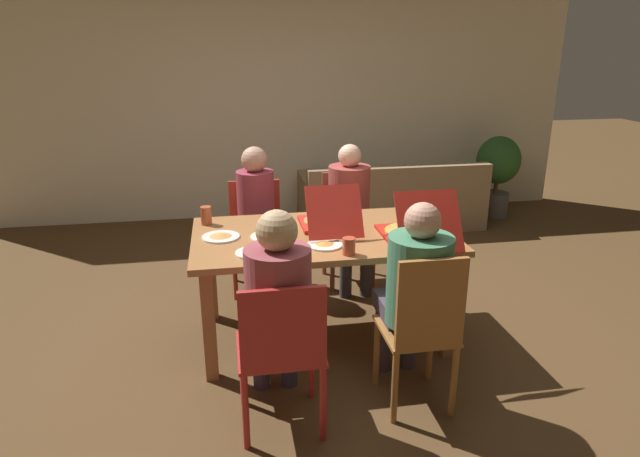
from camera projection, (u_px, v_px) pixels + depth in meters
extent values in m
plane|color=brown|center=(322.00, 335.00, 3.99)|extent=(20.00, 20.00, 0.00)
cube|color=#F4E9C8|center=(276.00, 102.00, 6.40)|extent=(7.01, 0.12, 2.67)
cube|color=#A0673A|center=(323.00, 236.00, 3.75)|extent=(1.74, 1.00, 0.04)
cube|color=#A1613B|center=(209.00, 326.00, 3.37)|extent=(0.08, 0.08, 0.74)
cube|color=#A1613B|center=(450.00, 306.00, 3.62)|extent=(0.08, 0.08, 0.74)
cube|color=#A1613B|center=(211.00, 273.00, 4.12)|extent=(0.08, 0.08, 0.74)
cube|color=#A1613B|center=(410.00, 260.00, 4.38)|extent=(0.08, 0.08, 0.74)
cylinder|color=#AA3623|center=(284.00, 271.00, 4.54)|extent=(0.04, 0.04, 0.45)
cylinder|color=#AA3623|center=(235.00, 274.00, 4.47)|extent=(0.04, 0.04, 0.45)
cylinder|color=#AA3623|center=(279.00, 254.00, 4.89)|extent=(0.04, 0.04, 0.45)
cylinder|color=#AA3623|center=(234.00, 257.00, 4.83)|extent=(0.04, 0.04, 0.45)
cube|color=#AA3623|center=(257.00, 238.00, 4.61)|extent=(0.45, 0.43, 0.02)
cube|color=#AA3623|center=(255.00, 205.00, 4.72)|extent=(0.43, 0.03, 0.43)
cylinder|color=#3D3835|center=(270.00, 276.00, 4.42)|extent=(0.10, 0.10, 0.47)
cylinder|color=#3D3835|center=(251.00, 277.00, 4.39)|extent=(0.10, 0.10, 0.47)
cube|color=#3D3835|center=(258.00, 237.00, 4.44)|extent=(0.27, 0.31, 0.11)
cylinder|color=#983645|center=(256.00, 202.00, 4.51)|extent=(0.30, 0.30, 0.51)
sphere|color=tan|center=(254.00, 160.00, 4.39)|extent=(0.21, 0.21, 0.21)
cylinder|color=#B82A2A|center=(242.00, 371.00, 3.17)|extent=(0.04, 0.04, 0.45)
cylinder|color=#B82A2A|center=(312.00, 364.00, 3.24)|extent=(0.04, 0.04, 0.45)
cylinder|color=#B82A2A|center=(246.00, 412.00, 2.82)|extent=(0.04, 0.04, 0.45)
cylinder|color=#B82A2A|center=(323.00, 403.00, 2.89)|extent=(0.04, 0.04, 0.45)
cube|color=#B82A2A|center=(280.00, 349.00, 2.95)|extent=(0.45, 0.43, 0.02)
cube|color=#B82A2A|center=(283.00, 329.00, 2.69)|extent=(0.43, 0.03, 0.43)
cylinder|color=#39344D|center=(261.00, 353.00, 3.33)|extent=(0.10, 0.10, 0.47)
cylinder|color=#39344D|center=(289.00, 351.00, 3.35)|extent=(0.10, 0.10, 0.47)
cube|color=#39344D|center=(276.00, 323.00, 3.10)|extent=(0.31, 0.36, 0.11)
cylinder|color=#97444B|center=(278.00, 295.00, 2.85)|extent=(0.34, 0.34, 0.51)
sphere|color=tan|center=(277.00, 231.00, 2.74)|extent=(0.21, 0.21, 0.21)
cylinder|color=#9B6431|center=(377.00, 352.00, 3.36)|extent=(0.04, 0.04, 0.45)
cylinder|color=#9B6431|center=(430.00, 347.00, 3.41)|extent=(0.04, 0.04, 0.45)
cylinder|color=#9B6431|center=(395.00, 388.00, 3.01)|extent=(0.04, 0.04, 0.45)
cylinder|color=#9B6431|center=(454.00, 381.00, 3.07)|extent=(0.04, 0.04, 0.45)
cube|color=#9B6431|center=(416.00, 331.00, 3.14)|extent=(0.39, 0.42, 0.02)
cube|color=#9B6431|center=(431.00, 304.00, 2.87)|extent=(0.37, 0.03, 0.50)
cylinder|color=#423946|center=(383.00, 337.00, 3.51)|extent=(0.10, 0.10, 0.47)
cylinder|color=#423946|center=(409.00, 334.00, 3.54)|extent=(0.10, 0.10, 0.47)
cube|color=#423946|center=(406.00, 307.00, 3.29)|extent=(0.32, 0.36, 0.11)
cylinder|color=#407A58|center=(419.00, 280.00, 3.04)|extent=(0.36, 0.36, 0.51)
sphere|color=tan|center=(423.00, 221.00, 2.93)|extent=(0.20, 0.20, 0.20)
cylinder|color=brown|center=(373.00, 264.00, 4.67)|extent=(0.04, 0.04, 0.45)
cylinder|color=brown|center=(332.00, 267.00, 4.62)|extent=(0.04, 0.04, 0.45)
cylinder|color=brown|center=(362.00, 248.00, 5.02)|extent=(0.04, 0.04, 0.45)
cylinder|color=brown|center=(324.00, 251.00, 4.97)|extent=(0.04, 0.04, 0.45)
cube|color=brown|center=(348.00, 232.00, 4.75)|extent=(0.41, 0.43, 0.02)
cube|color=brown|center=(344.00, 198.00, 4.85)|extent=(0.39, 0.03, 0.47)
cylinder|color=#3F3C44|center=(366.00, 269.00, 4.55)|extent=(0.10, 0.10, 0.47)
cylinder|color=#3F3C44|center=(346.00, 270.00, 4.52)|extent=(0.10, 0.10, 0.47)
cube|color=#3F3C44|center=(353.00, 231.00, 4.58)|extent=(0.31, 0.32, 0.11)
cylinder|color=#A3423D|center=(349.00, 196.00, 4.64)|extent=(0.35, 0.35, 0.51)
sphere|color=beige|center=(350.00, 156.00, 4.53)|extent=(0.19, 0.19, 0.19)
cube|color=#B22216|center=(411.00, 233.00, 3.70)|extent=(0.40, 0.40, 0.02)
cylinder|color=gold|center=(411.00, 231.00, 3.70)|extent=(0.35, 0.35, 0.01)
cube|color=#B22216|center=(429.00, 222.00, 3.36)|extent=(0.40, 0.22, 0.34)
cube|color=red|center=(326.00, 223.00, 3.90)|extent=(0.36, 0.36, 0.03)
cylinder|color=#D48143|center=(326.00, 221.00, 3.89)|extent=(0.32, 0.32, 0.01)
cube|color=red|center=(334.00, 212.00, 3.59)|extent=(0.36, 0.20, 0.31)
cylinder|color=white|center=(270.00, 237.00, 3.66)|extent=(0.26, 0.26, 0.01)
cone|color=orange|center=(270.00, 235.00, 3.65)|extent=(0.14, 0.14, 0.02)
cylinder|color=white|center=(221.00, 237.00, 3.65)|extent=(0.25, 0.25, 0.01)
cone|color=#C78C47|center=(221.00, 235.00, 3.65)|extent=(0.15, 0.15, 0.02)
cylinder|color=white|center=(253.00, 253.00, 3.38)|extent=(0.21, 0.21, 0.01)
cylinder|color=white|center=(325.00, 245.00, 3.51)|extent=(0.23, 0.23, 0.01)
cone|color=orange|center=(325.00, 243.00, 3.51)|extent=(0.11, 0.11, 0.02)
cylinder|color=#BB472F|center=(349.00, 246.00, 3.35)|extent=(0.08, 0.08, 0.11)
cylinder|color=#B1512F|center=(206.00, 216.00, 3.90)|extent=(0.08, 0.08, 0.13)
cube|color=#8F7452|center=(389.00, 207.00, 6.37)|extent=(2.00, 0.91, 0.39)
cube|color=#8F7452|center=(400.00, 183.00, 5.90)|extent=(2.00, 0.16, 0.36)
cube|color=#8F7452|center=(311.00, 186.00, 6.13)|extent=(0.20, 0.86, 0.18)
cube|color=#8F7452|center=(465.00, 179.00, 6.42)|extent=(0.20, 0.86, 0.18)
cylinder|color=#5A5957|center=(494.00, 204.00, 6.67)|extent=(0.33, 0.33, 0.29)
cylinder|color=brown|center=(496.00, 185.00, 6.59)|extent=(0.05, 0.05, 0.19)
ellipsoid|color=#2C5F27|center=(499.00, 160.00, 6.50)|extent=(0.51, 0.51, 0.56)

